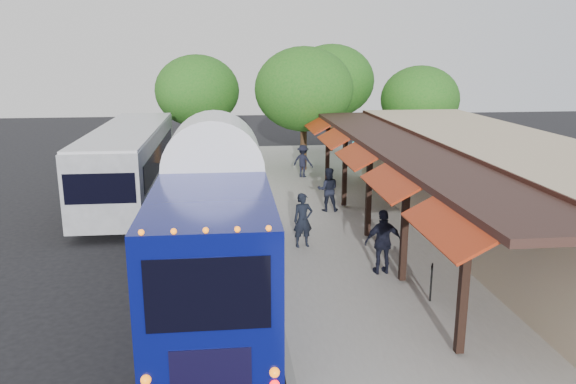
{
  "coord_description": "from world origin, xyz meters",
  "views": [
    {
      "loc": [
        -1.12,
        -14.48,
        6.56
      ],
      "look_at": [
        0.99,
        4.34,
        1.8
      ],
      "focal_mm": 35.0,
      "sensor_mm": 36.0,
      "label": 1
    }
  ],
  "objects_px": {
    "ped_a": "(303,220)",
    "ped_b": "(328,189)",
    "coach_bus": "(216,218)",
    "city_bus": "(130,161)",
    "sign_board": "(431,277)",
    "ped_c": "(383,242)",
    "ped_d": "(303,161)"
  },
  "relations": [
    {
      "from": "ped_a",
      "to": "sign_board",
      "type": "height_order",
      "value": "ped_a"
    },
    {
      "from": "ped_b",
      "to": "ped_c",
      "type": "bearing_deg",
      "value": 100.71
    },
    {
      "from": "city_bus",
      "to": "ped_b",
      "type": "relative_size",
      "value": 6.8
    },
    {
      "from": "ped_b",
      "to": "ped_c",
      "type": "distance_m",
      "value": 6.82
    },
    {
      "from": "ped_c",
      "to": "ped_d",
      "type": "bearing_deg",
      "value": -92.11
    },
    {
      "from": "ped_b",
      "to": "ped_d",
      "type": "bearing_deg",
      "value": -81.48
    },
    {
      "from": "coach_bus",
      "to": "ped_a",
      "type": "distance_m",
      "value": 4.18
    },
    {
      "from": "ped_b",
      "to": "ped_d",
      "type": "height_order",
      "value": "ped_b"
    },
    {
      "from": "ped_d",
      "to": "sign_board",
      "type": "bearing_deg",
      "value": 127.74
    },
    {
      "from": "city_bus",
      "to": "ped_c",
      "type": "relative_size",
      "value": 6.31
    },
    {
      "from": "city_bus",
      "to": "ped_d",
      "type": "distance_m",
      "value": 8.91
    },
    {
      "from": "ped_b",
      "to": "sign_board",
      "type": "relative_size",
      "value": 1.83
    },
    {
      "from": "coach_bus",
      "to": "city_bus",
      "type": "bearing_deg",
      "value": 111.28
    },
    {
      "from": "city_bus",
      "to": "ped_b",
      "type": "distance_m",
      "value": 9.02
    },
    {
      "from": "ped_b",
      "to": "ped_d",
      "type": "xyz_separation_m",
      "value": [
        -0.14,
        6.47,
        -0.06
      ]
    },
    {
      "from": "coach_bus",
      "to": "city_bus",
      "type": "relative_size",
      "value": 1.0
    },
    {
      "from": "coach_bus",
      "to": "ped_c",
      "type": "height_order",
      "value": "coach_bus"
    },
    {
      "from": "coach_bus",
      "to": "ped_b",
      "type": "bearing_deg",
      "value": 58.32
    },
    {
      "from": "coach_bus",
      "to": "ped_c",
      "type": "relative_size",
      "value": 6.33
    },
    {
      "from": "coach_bus",
      "to": "sign_board",
      "type": "height_order",
      "value": "coach_bus"
    },
    {
      "from": "ped_c",
      "to": "sign_board",
      "type": "distance_m",
      "value": 2.18
    },
    {
      "from": "ped_b",
      "to": "coach_bus",
      "type": "bearing_deg",
      "value": 65.28
    },
    {
      "from": "ped_a",
      "to": "ped_b",
      "type": "height_order",
      "value": "ped_a"
    },
    {
      "from": "ped_a",
      "to": "ped_c",
      "type": "height_order",
      "value": "ped_c"
    },
    {
      "from": "coach_bus",
      "to": "city_bus",
      "type": "height_order",
      "value": "coach_bus"
    },
    {
      "from": "ped_c",
      "to": "ped_d",
      "type": "height_order",
      "value": "ped_c"
    },
    {
      "from": "ped_c",
      "to": "sign_board",
      "type": "bearing_deg",
      "value": 105.51
    },
    {
      "from": "ped_c",
      "to": "sign_board",
      "type": "height_order",
      "value": "ped_c"
    },
    {
      "from": "city_bus",
      "to": "ped_d",
      "type": "bearing_deg",
      "value": 21.8
    },
    {
      "from": "ped_a",
      "to": "ped_b",
      "type": "distance_m",
      "value": 4.51
    },
    {
      "from": "coach_bus",
      "to": "ped_a",
      "type": "height_order",
      "value": "coach_bus"
    },
    {
      "from": "coach_bus",
      "to": "ped_d",
      "type": "distance_m",
      "value": 14.29
    }
  ]
}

